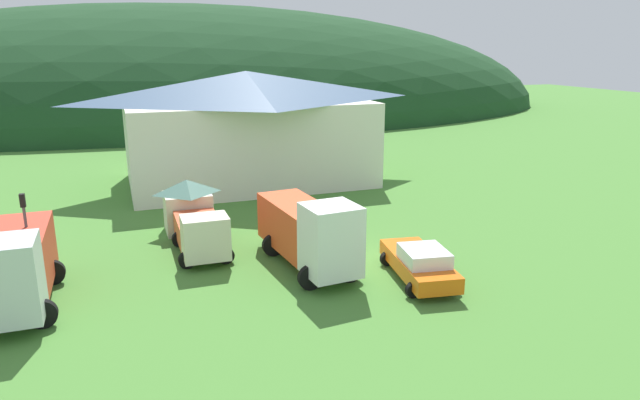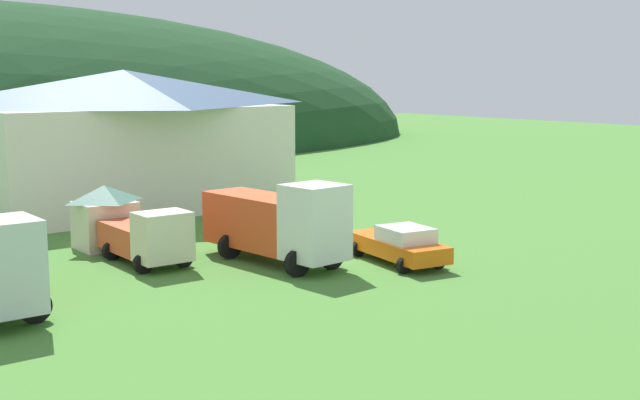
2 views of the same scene
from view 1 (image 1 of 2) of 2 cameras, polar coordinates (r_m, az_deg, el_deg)
ground_plane at (r=28.18m, az=2.81°, el=-5.91°), size 200.00×200.00×0.00m
forested_hill_backdrop at (r=91.68m, az=-13.58°, el=8.51°), size 122.44×60.00×32.16m
depot_building at (r=43.39m, az=-7.28°, el=7.39°), size 18.86×11.75×8.34m
play_shed_cream at (r=32.66m, az=-13.13°, el=-0.47°), size 2.73×2.42×2.98m
tow_truck_silver at (r=25.42m, az=-28.34°, el=-5.76°), size 3.18×7.02×3.54m
light_truck_cream at (r=28.73m, az=-11.80°, el=-3.28°), size 2.68×5.25×2.45m
heavy_rig_white at (r=26.43m, az=-1.09°, el=-3.11°), size 3.44×7.59×3.65m
service_pickup_orange at (r=25.78m, az=9.96°, el=-6.22°), size 2.98×5.59×1.66m
traffic_light_west at (r=26.50m, az=-27.31°, el=-2.98°), size 0.20×0.32×4.34m
traffic_cone_near_pickup at (r=31.52m, az=-1.34°, el=-3.55°), size 0.36×0.36×0.46m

